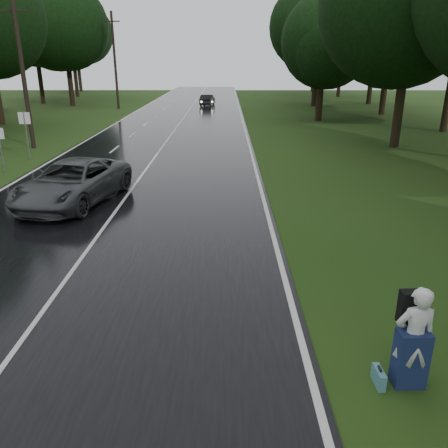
# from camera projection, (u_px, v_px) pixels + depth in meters

# --- Properties ---
(ground) EXTENTS (160.00, 160.00, 0.00)m
(ground) POSITION_uv_depth(u_px,v_px,m) (41.00, 316.00, 10.23)
(ground) COLOR #233F12
(ground) RESTS_ON ground
(road) EXTENTS (12.00, 140.00, 0.04)m
(road) POSITION_uv_depth(u_px,v_px,m) (161.00, 150.00, 28.99)
(road) COLOR black
(road) RESTS_ON ground
(lane_center) EXTENTS (0.12, 140.00, 0.01)m
(lane_center) POSITION_uv_depth(u_px,v_px,m) (161.00, 149.00, 28.98)
(lane_center) COLOR silver
(lane_center) RESTS_ON road
(grey_car) EXTENTS (3.99, 6.47, 1.67)m
(grey_car) POSITION_uv_depth(u_px,v_px,m) (73.00, 182.00, 18.00)
(grey_car) COLOR #474A4C
(grey_car) RESTS_ON road
(far_car) EXTENTS (1.86, 4.13, 1.32)m
(far_car) POSITION_uv_depth(u_px,v_px,m) (207.00, 100.00, 56.44)
(far_car) COLOR black
(far_car) RESTS_ON road
(hitchhiker) EXTENTS (0.73, 0.66, 1.96)m
(hitchhiker) POSITION_uv_depth(u_px,v_px,m) (413.00, 340.00, 7.81)
(hitchhiker) COLOR silver
(hitchhiker) RESTS_ON ground
(suitcase) EXTENTS (0.14, 0.45, 0.31)m
(suitcase) POSITION_uv_depth(u_px,v_px,m) (379.00, 377.00, 8.04)
(suitcase) COLOR teal
(suitcase) RESTS_ON ground
(utility_pole_mid) EXTENTS (1.80, 0.28, 9.18)m
(utility_pole_mid) POSITION_uv_depth(u_px,v_px,m) (34.00, 148.00, 29.66)
(utility_pole_mid) COLOR black
(utility_pole_mid) RESTS_ON ground
(utility_pole_far) EXTENTS (1.80, 0.28, 10.54)m
(utility_pole_far) POSITION_uv_depth(u_px,v_px,m) (119.00, 109.00, 53.05)
(utility_pole_far) COLOR black
(utility_pole_far) RESTS_ON ground
(road_sign_a) EXTENTS (0.55, 0.10, 2.29)m
(road_sign_a) POSITION_uv_depth(u_px,v_px,m) (5.00, 173.00, 23.15)
(road_sign_a) COLOR white
(road_sign_a) RESTS_ON ground
(road_sign_b) EXTENTS (0.65, 0.10, 2.71)m
(road_sign_b) POSITION_uv_depth(u_px,v_px,m) (31.00, 160.00, 26.17)
(road_sign_b) COLOR white
(road_sign_b) RESTS_ON ground
(tree_left_e) EXTENTS (9.66, 9.66, 15.09)m
(tree_left_e) POSITION_uv_depth(u_px,v_px,m) (2.00, 125.00, 40.17)
(tree_left_e) COLOR black
(tree_left_e) RESTS_ON ground
(tree_left_f) EXTENTS (10.32, 10.32, 16.12)m
(tree_left_f) POSITION_uv_depth(u_px,v_px,m) (73.00, 106.00, 56.48)
(tree_left_f) COLOR black
(tree_left_f) RESTS_ON ground
(tree_right_d) EXTENTS (9.41, 9.41, 14.70)m
(tree_right_d) POSITION_uv_depth(u_px,v_px,m) (394.00, 147.00, 30.00)
(tree_right_d) COLOR black
(tree_right_d) RESTS_ON ground
(tree_right_e) EXTENTS (7.46, 7.46, 11.65)m
(tree_right_e) POSITION_uv_depth(u_px,v_px,m) (318.00, 121.00, 42.76)
(tree_right_e) COLOR black
(tree_right_e) RESTS_ON ground
(tree_right_f) EXTENTS (10.36, 10.36, 16.18)m
(tree_right_f) POSITION_uv_depth(u_px,v_px,m) (313.00, 106.00, 56.14)
(tree_right_f) COLOR black
(tree_right_f) RESTS_ON ground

